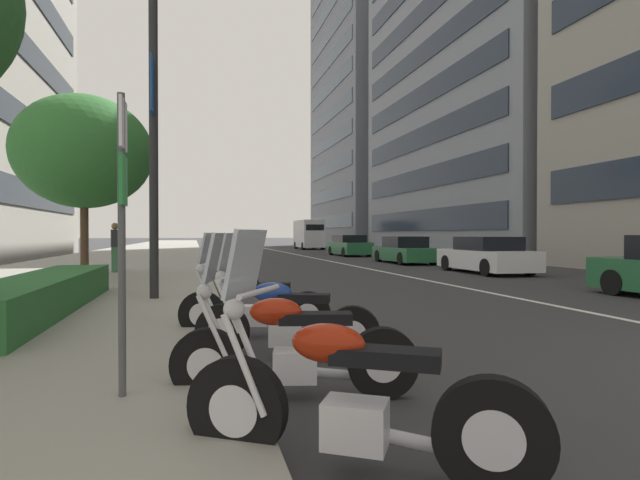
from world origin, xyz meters
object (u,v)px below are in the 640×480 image
at_px(car_mid_block_traffic, 349,246).
at_px(pedestrian_on_plaza, 115,247).
at_px(car_far_down_avenue, 404,251).
at_px(motorcycle_nearest_camera, 290,350).
at_px(motorcycle_second_in_row, 252,306).
at_px(parking_sign_by_curb, 122,207).
at_px(delivery_van_ahead, 309,234).
at_px(motorcycle_mid_row, 349,401).
at_px(street_tree_near_plaza_corner, 84,152).
at_px(car_following_behind, 486,256).
at_px(motorcycle_under_tarp, 283,322).
at_px(street_lamp_with_banners, 169,54).

bearing_deg(car_mid_block_traffic, pedestrian_on_plaza, 135.92).
height_order(car_far_down_avenue, pedestrian_on_plaza, pedestrian_on_plaza).
bearing_deg(car_mid_block_traffic, motorcycle_nearest_camera, 160.56).
relative_size(motorcycle_second_in_row, pedestrian_on_plaza, 1.23).
xyz_separation_m(car_far_down_avenue, parking_sign_by_curb, (-18.53, 10.84, 1.06)).
bearing_deg(parking_sign_by_curb, delivery_van_ahead, -15.13).
relative_size(delivery_van_ahead, parking_sign_by_curb, 2.14).
height_order(motorcycle_mid_row, car_far_down_avenue, motorcycle_mid_row).
relative_size(motorcycle_mid_row, motorcycle_second_in_row, 0.94).
height_order(parking_sign_by_curb, street_tree_near_plaza_corner, street_tree_near_plaza_corner).
height_order(motorcycle_nearest_camera, car_following_behind, motorcycle_nearest_camera).
distance_m(car_mid_block_traffic, street_tree_near_plaza_corner, 21.39).
relative_size(car_far_down_avenue, delivery_van_ahead, 0.88).
distance_m(motorcycle_under_tarp, car_far_down_avenue, 19.50).
distance_m(motorcycle_mid_row, motorcycle_second_in_row, 4.11).
bearing_deg(pedestrian_on_plaza, street_lamp_with_banners, -85.99).
xyz_separation_m(car_following_behind, delivery_van_ahead, (30.21, -0.18, 0.86)).
bearing_deg(pedestrian_on_plaza, car_following_behind, -19.94).
distance_m(motorcycle_second_in_row, street_tree_near_plaza_corner, 9.70).
distance_m(motorcycle_nearest_camera, car_following_behind, 15.54).
relative_size(motorcycle_nearest_camera, motorcycle_under_tarp, 1.04).
height_order(motorcycle_nearest_camera, motorcycle_second_in_row, motorcycle_second_in_row).
xyz_separation_m(motorcycle_nearest_camera, car_following_behind, (12.01, -9.86, 0.20)).
bearing_deg(car_mid_block_traffic, motorcycle_second_in_row, 158.61).
bearing_deg(street_tree_near_plaza_corner, parking_sign_by_curb, -167.25).
height_order(car_following_behind, street_tree_near_plaza_corner, street_tree_near_plaza_corner).
bearing_deg(pedestrian_on_plaza, motorcycle_second_in_row, -84.83).
distance_m(motorcycle_second_in_row, pedestrian_on_plaza, 11.73).
bearing_deg(motorcycle_mid_row, car_mid_block_traffic, -77.04).
relative_size(delivery_van_ahead, street_lamp_with_banners, 0.62).
distance_m(motorcycle_mid_row, motorcycle_nearest_camera, 1.43).
height_order(motorcycle_under_tarp, street_tree_near_plaza_corner, street_tree_near_plaza_corner).
distance_m(motorcycle_nearest_camera, street_lamp_with_banners, 7.97).
height_order(motorcycle_mid_row, pedestrian_on_plaza, pedestrian_on_plaza).
distance_m(car_following_behind, parking_sign_by_curb, 16.49).
distance_m(delivery_van_ahead, pedestrian_on_plaza, 31.40).
xyz_separation_m(car_mid_block_traffic, street_lamp_with_banners, (-21.14, 10.70, 4.49)).
relative_size(motorcycle_nearest_camera, street_tree_near_plaza_corner, 0.41).
bearing_deg(delivery_van_ahead, motorcycle_second_in_row, 166.00).
relative_size(motorcycle_under_tarp, street_lamp_with_banners, 0.24).
bearing_deg(pedestrian_on_plaza, motorcycle_nearest_camera, -87.88).
bearing_deg(motorcycle_under_tarp, pedestrian_on_plaza, -53.34).
distance_m(car_far_down_avenue, parking_sign_by_curb, 21.49).
height_order(motorcycle_nearest_camera, motorcycle_under_tarp, motorcycle_under_tarp).
distance_m(motorcycle_second_in_row, delivery_van_ahead, 40.81).
distance_m(car_following_behind, car_mid_block_traffic, 15.42).
bearing_deg(pedestrian_on_plaza, motorcycle_mid_row, -88.84).
distance_m(motorcycle_nearest_camera, pedestrian_on_plaza, 14.33).
distance_m(motorcycle_mid_row, street_lamp_with_banners, 9.14).
height_order(car_following_behind, pedestrian_on_plaza, pedestrian_on_plaza).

